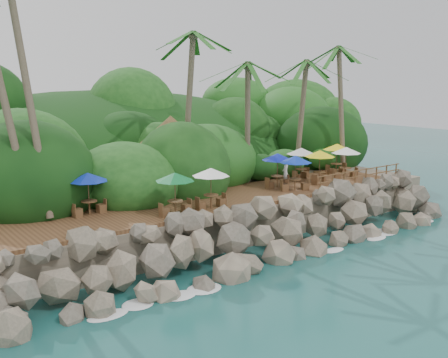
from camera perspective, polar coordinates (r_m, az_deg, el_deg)
ground at (r=26.73m, az=7.85°, el=-9.17°), size 140.00×140.00×0.00m
land_base at (r=38.96m, az=-8.87°, el=-1.12°), size 32.00×25.20×2.10m
jungle_hill at (r=45.80m, az=-13.27°, el=-0.80°), size 44.80×28.00×15.40m
seawall at (r=27.74m, az=5.00°, el=-5.85°), size 29.00×4.00×2.30m
terrace at (r=30.44m, az=0.00°, el=-2.22°), size 26.00×5.00×0.20m
jungle_foliage at (r=38.34m, az=-8.12°, el=-2.91°), size 44.00×16.00×12.00m
foam_line at (r=26.92m, az=7.40°, el=-8.95°), size 25.20×0.80×0.06m
palms at (r=32.35m, az=-2.02°, el=16.57°), size 29.89×7.35×14.61m
palapa at (r=32.52m, az=-5.86°, el=5.00°), size 5.06×5.06×4.60m
dining_clusters at (r=32.14m, az=5.17°, el=1.94°), size 21.08×4.85×2.19m
railing at (r=35.21m, az=14.81°, el=0.41°), size 8.30×0.10×1.00m
waiter at (r=33.91m, az=6.78°, el=0.70°), size 0.72×0.61×1.67m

